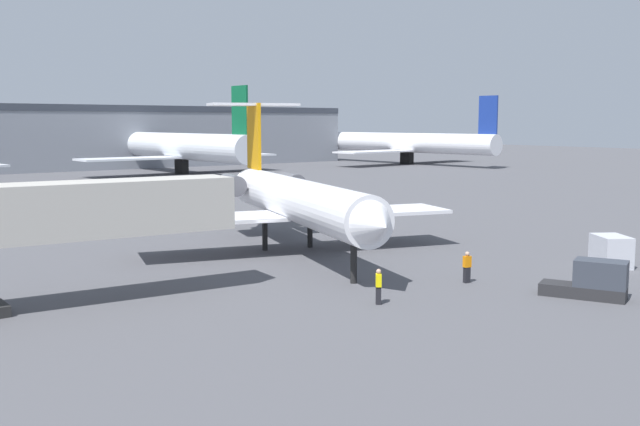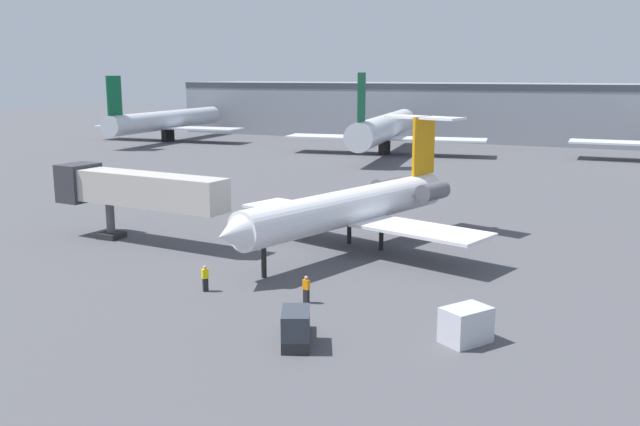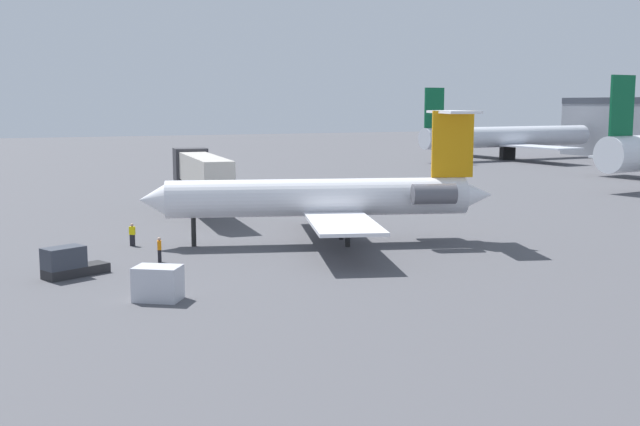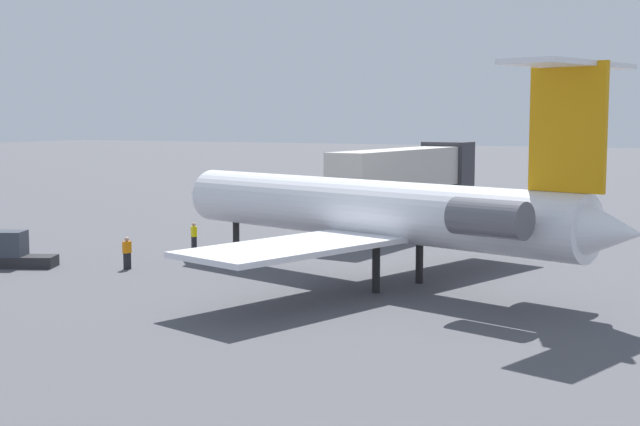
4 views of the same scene
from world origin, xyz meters
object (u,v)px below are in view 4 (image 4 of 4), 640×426
at_px(baggage_tug_lead, 9,251).
at_px(regional_jet, 379,209).
at_px(jet_bridge, 412,169).
at_px(ground_crew_loader, 194,236).
at_px(ground_crew_marshaller, 127,253).

bearing_deg(baggage_tug_lead, regional_jet, 102.67).
xyz_separation_m(jet_bridge, ground_crew_loader, (12.91, -8.65, -3.52)).
relative_size(regional_jet, ground_crew_marshaller, 15.55).
distance_m(jet_bridge, ground_crew_loader, 15.93).
distance_m(regional_jet, baggage_tug_lead, 19.90).
bearing_deg(ground_crew_marshaller, regional_jet, 98.75).
xyz_separation_m(regional_jet, ground_crew_marshaller, (2.04, -13.25, -2.72)).
xyz_separation_m(ground_crew_loader, baggage_tug_lead, (9.09, -5.39, -0.02)).
bearing_deg(baggage_tug_lead, ground_crew_loader, 149.36).
bearing_deg(baggage_tug_lead, jet_bridge, 147.46).
height_order(regional_jet, baggage_tug_lead, regional_jet).
relative_size(regional_jet, jet_bridge, 1.60).
xyz_separation_m(ground_crew_marshaller, baggage_tug_lead, (2.28, -5.99, -0.02)).
xyz_separation_m(regional_jet, baggage_tug_lead, (4.32, -19.23, -2.74)).
bearing_deg(ground_crew_marshaller, baggage_tug_lead, -69.12).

